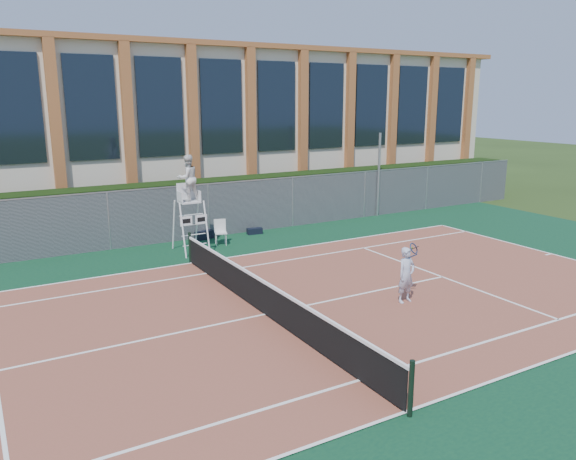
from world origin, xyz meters
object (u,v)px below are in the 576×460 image
steel_pole (379,175)px  umpire_chair (188,181)px  plastic_chair (220,230)px  tennis_player (406,275)px

steel_pole → umpire_chair: 10.36m
plastic_chair → umpire_chair: bearing=-163.7°
steel_pole → umpire_chair: steel_pole is taller
tennis_player → plastic_chair: bearing=102.6°
umpire_chair → tennis_player: umpire_chair is taller
umpire_chair → steel_pole: bearing=9.2°
steel_pole → tennis_player: (-6.89, -9.82, -1.19)m
steel_pole → tennis_player: size_ratio=2.51×
steel_pole → tennis_player: steel_pole is taller
umpire_chair → plastic_chair: 2.54m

